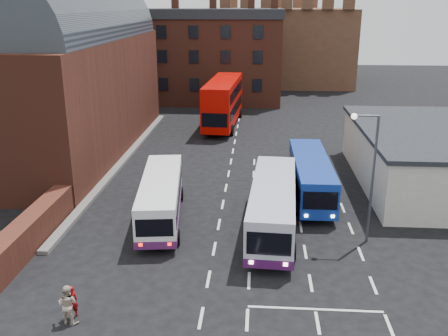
# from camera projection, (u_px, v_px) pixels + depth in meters

# --- Properties ---
(ground) EXTENTS (180.00, 180.00, 0.00)m
(ground) POSITION_uv_depth(u_px,v_px,m) (210.00, 271.00, 25.36)
(ground) COLOR black
(railway_station) EXTENTS (12.00, 28.00, 16.00)m
(railway_station) POSITION_uv_depth(u_px,v_px,m) (57.00, 66.00, 43.87)
(railway_station) COLOR #602B1E
(railway_station) RESTS_ON ground
(forecourt_wall) EXTENTS (1.20, 10.00, 1.80)m
(forecourt_wall) POSITION_uv_depth(u_px,v_px,m) (31.00, 231.00, 27.66)
(forecourt_wall) COLOR #602B1E
(forecourt_wall) RESTS_ON ground
(cream_building) EXTENTS (10.40, 16.40, 4.25)m
(cream_building) POSITION_uv_depth(u_px,v_px,m) (430.00, 156.00, 36.92)
(cream_building) COLOR beige
(cream_building) RESTS_ON ground
(brick_terrace) EXTENTS (22.00, 10.00, 11.00)m
(brick_terrace) POSITION_uv_depth(u_px,v_px,m) (199.00, 60.00, 67.56)
(brick_terrace) COLOR brown
(brick_terrace) RESTS_ON ground
(castle_keep) EXTENTS (22.00, 22.00, 12.00)m
(castle_keep) POSITION_uv_depth(u_px,v_px,m) (282.00, 45.00, 85.52)
(castle_keep) COLOR brown
(castle_keep) RESTS_ON ground
(bus_white_outbound) EXTENTS (3.45, 10.13, 2.71)m
(bus_white_outbound) POSITION_uv_depth(u_px,v_px,m) (161.00, 195.00, 30.94)
(bus_white_outbound) COLOR white
(bus_white_outbound) RESTS_ON ground
(bus_white_inbound) EXTENTS (3.24, 11.01, 2.97)m
(bus_white_inbound) POSITION_uv_depth(u_px,v_px,m) (273.00, 204.00, 29.27)
(bus_white_inbound) COLOR #B7B7CC
(bus_white_inbound) RESTS_ON ground
(bus_blue) EXTENTS (2.70, 10.30, 2.80)m
(bus_blue) POSITION_uv_depth(u_px,v_px,m) (311.00, 174.00, 34.54)
(bus_blue) COLOR #123299
(bus_blue) RESTS_ON ground
(bus_red_double) EXTENTS (3.79, 12.76, 5.04)m
(bus_red_double) POSITION_uv_depth(u_px,v_px,m) (223.00, 102.00, 54.28)
(bus_red_double) COLOR #C40702
(bus_red_double) RESTS_ON ground
(street_lamp) EXTENTS (1.52, 0.33, 7.43)m
(street_lamp) POSITION_uv_depth(u_px,v_px,m) (369.00, 167.00, 27.08)
(street_lamp) COLOR #474A52
(street_lamp) RESTS_ON ground
(pedestrian_red) EXTENTS (0.65, 0.65, 1.52)m
(pedestrian_red) POSITION_uv_depth(u_px,v_px,m) (72.00, 302.00, 21.41)
(pedestrian_red) COLOR #90060B
(pedestrian_red) RESTS_ON ground
(pedestrian_beige) EXTENTS (0.98, 0.83, 1.77)m
(pedestrian_beige) POSITION_uv_depth(u_px,v_px,m) (68.00, 304.00, 21.01)
(pedestrian_beige) COLOR #BCA793
(pedestrian_beige) RESTS_ON ground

